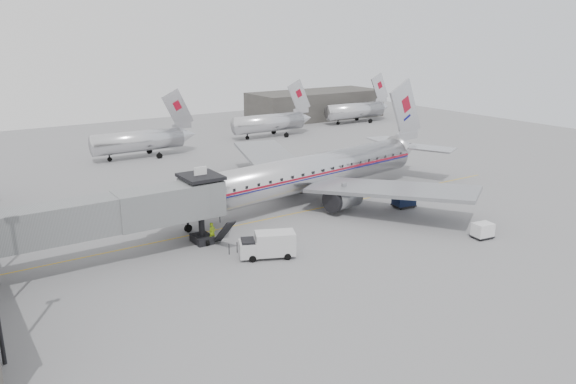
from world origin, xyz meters
The scene contains 12 objects.
ground centered at (0.00, 0.00, 0.00)m, with size 160.00×160.00×0.00m, color slate.
hangar centered at (45.00, 60.00, 3.00)m, with size 30.00×12.00×6.00m, color #393734.
apron_line centered at (3.00, 6.00, 0.01)m, with size 0.15×60.00×0.01m, color gold.
jet_bridge centered at (-16.66, 3.67, 4.18)m, with size 21.00×6.20×7.10m.
distant_aircraft_near centered at (-1.79, 42.00, 2.73)m, with size 16.39×3.20×10.26m.
distant_aircraft_mid centered at (24.21, 46.00, 2.73)m, with size 16.39×3.20×10.26m.
distant_aircraft_far centered at (48.21, 50.00, 2.73)m, with size 16.39×3.20×10.26m.
airliner centered at (6.82, 9.11, 3.28)m, with size 41.17×37.92×13.06m.
service_van centered at (-6.05, -2.79, 1.18)m, with size 5.12×3.61×2.26m.
baggage_cart_navy centered at (14.09, 1.16, 0.97)m, with size 2.57×2.11×1.82m.
baggage_cart_white centered at (13.33, -10.00, 0.78)m, with size 2.06×1.68×1.47m.
ramp_worker centered at (-8.54, 3.00, 0.98)m, with size 0.72×0.47×1.97m, color #90BD16.
Camera 1 is at (-29.56, -41.43, 18.93)m, focal length 35.00 mm.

